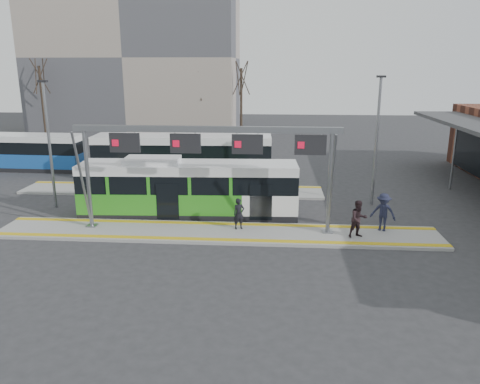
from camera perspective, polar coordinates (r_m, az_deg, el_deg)
The scene contains 18 objects.
ground at distance 23.48m, azimuth -2.86°, elevation -5.14°, with size 120.00×120.00×0.00m, color #2D2D30.
platform_main at distance 23.45m, azimuth -2.86°, elevation -4.97°, with size 22.00×3.00×0.15m, color gray.
platform_second at distance 31.65m, azimuth -8.28°, elevation 0.23°, with size 20.00×3.00×0.15m, color gray.
tactile_main at distance 23.42m, azimuth -2.86°, elevation -4.77°, with size 22.00×2.65×0.02m.
tactile_second at distance 32.72m, azimuth -7.86°, elevation 0.89°, with size 20.00×0.35×0.02m.
gantry at distance 22.65m, azimuth -3.80°, elevation 5.37°, with size 13.00×1.68×5.20m.
apartment_block at distance 60.25m, azimuth -12.41°, elevation 15.83°, with size 24.50×12.50×18.40m.
hero_bus at distance 26.14m, azimuth -6.31°, elevation 0.35°, with size 12.03×3.08×3.28m.
bg_bus_green at distance 34.88m, azimuth -6.95°, elevation 4.23°, with size 13.03×3.26×3.23m.
bg_bus_blue at distance 41.84m, azimuth -25.64°, elevation 4.40°, with size 11.00×2.76×2.85m.
passenger_a at distance 23.52m, azimuth -0.14°, elevation -2.67°, with size 0.57×0.38×1.58m, color black.
passenger_b at distance 23.05m, azimuth 14.25°, elevation -3.21°, with size 0.88×0.69×1.82m, color black.
passenger_c at distance 24.27m, azimuth 17.05°, elevation -2.36°, with size 1.24×0.71×1.92m, color #1C1F34.
tree_left at distance 53.24m, azimuth -4.49°, elevation 12.74°, with size 1.40×1.40×7.83m.
tree_mid at distance 52.83m, azimuth 0.15°, elevation 13.67°, with size 1.40×1.40×8.94m.
tree_far at distance 56.33m, azimuth -23.21°, elevation 12.80°, with size 1.40×1.40×9.22m.
lamp_west at distance 29.09m, azimuth -22.24°, elevation 5.70°, with size 0.50×0.25×7.36m.
lamp_east at distance 28.60m, azimuth 16.31°, elevation 6.32°, with size 0.50×0.25×7.61m.
Camera 1 is at (2.80, -21.85, 8.13)m, focal length 35.00 mm.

